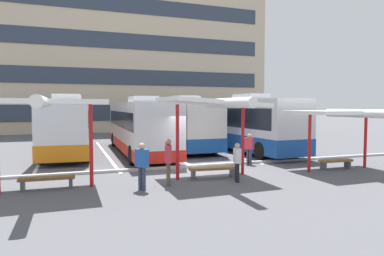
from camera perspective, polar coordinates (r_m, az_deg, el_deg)
ground_plane at (r=16.04m, az=1.51°, el=-7.03°), size 160.00×160.00×0.00m
terminal_building at (r=47.81m, az=-12.87°, el=12.24°), size 37.56×14.01×23.19m
coach_bus_0 at (r=23.25m, az=-19.60°, el=0.28°), size 3.36×11.74×3.68m
coach_bus_1 at (r=22.01m, az=-8.76°, el=0.19°), size 2.73×12.04×3.55m
coach_bus_2 at (r=24.66m, az=-2.24°, el=0.65°), size 2.63×10.82×3.67m
coach_bus_3 at (r=23.71m, az=7.75°, el=0.59°), size 3.10×12.19×3.76m
lane_stripe_0 at (r=22.42m, az=-23.44°, el=-4.28°), size 0.16×14.00×0.01m
lane_stripe_1 at (r=22.46m, az=-14.20°, el=-4.07°), size 0.16×14.00×0.01m
lane_stripe_2 at (r=23.08m, az=-5.22°, el=-3.77°), size 0.16×14.00×0.01m
lane_stripe_3 at (r=24.23m, az=3.08°, el=-3.42°), size 0.16×14.00×0.01m
lane_stripe_4 at (r=25.83m, az=10.50°, el=-3.04°), size 0.16×14.00×0.01m
waiting_shelter_0 at (r=12.77m, az=-23.28°, el=3.70°), size 4.04×4.90×3.27m
bench_0 at (r=13.43m, az=-22.89°, el=-7.92°), size 1.90×0.50×0.45m
waiting_shelter_1 at (r=14.00m, az=3.68°, el=3.93°), size 3.95×5.05×3.33m
bench_1 at (r=14.32m, az=3.49°, el=-6.92°), size 2.02×0.60×0.45m
waiting_shelter_2 at (r=17.13m, az=23.84°, el=2.19°), size 4.27×5.08×2.83m
bench_2 at (r=17.63m, az=22.71°, el=-5.23°), size 1.70×0.46×0.45m
platform_kerb at (r=16.84m, az=0.42°, el=-6.31°), size 44.00×0.24×0.12m
waiting_passenger_0 at (r=12.27m, az=-8.31°, el=-5.74°), size 0.46×0.52×1.68m
waiting_passenger_1 at (r=17.78m, az=9.46°, el=-3.11°), size 0.41×0.50×1.57m
waiting_passenger_2 at (r=13.56m, az=7.50°, el=-5.28°), size 0.31×0.48×1.54m
waiting_passenger_3 at (r=12.88m, az=-3.97°, el=-5.04°), size 0.31×0.54×1.75m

